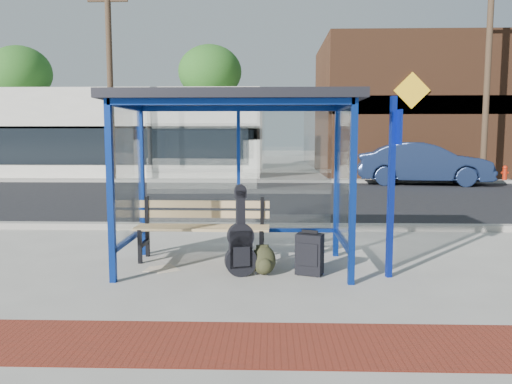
{
  "coord_description": "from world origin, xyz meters",
  "views": [
    {
      "loc": [
        0.5,
        -6.86,
        1.84
      ],
      "look_at": [
        0.28,
        0.2,
        1.05
      ],
      "focal_mm": 35.0,
      "sensor_mm": 36.0,
      "label": 1
    }
  ],
  "objects_px": {
    "fire_hydrant": "(505,173)",
    "suitcase": "(309,254)",
    "guitar_bag": "(241,245)",
    "backpack": "(264,261)",
    "parked_car": "(423,164)",
    "bench": "(203,224)"
  },
  "relations": [
    {
      "from": "guitar_bag",
      "to": "suitcase",
      "type": "distance_m",
      "value": 0.93
    },
    {
      "from": "parked_car",
      "to": "fire_hydrant",
      "type": "height_order",
      "value": "parked_car"
    },
    {
      "from": "parked_car",
      "to": "bench",
      "type": "bearing_deg",
      "value": 157.92
    },
    {
      "from": "suitcase",
      "to": "fire_hydrant",
      "type": "bearing_deg",
      "value": 77.61
    },
    {
      "from": "backpack",
      "to": "bench",
      "type": "bearing_deg",
      "value": 127.92
    },
    {
      "from": "parked_car",
      "to": "fire_hydrant",
      "type": "bearing_deg",
      "value": -60.82
    },
    {
      "from": "parked_car",
      "to": "backpack",
      "type": "bearing_deg",
      "value": 162.81
    },
    {
      "from": "guitar_bag",
      "to": "fire_hydrant",
      "type": "distance_m",
      "value": 17.55
    },
    {
      "from": "guitar_bag",
      "to": "fire_hydrant",
      "type": "height_order",
      "value": "guitar_bag"
    },
    {
      "from": "fire_hydrant",
      "to": "suitcase",
      "type": "bearing_deg",
      "value": -122.57
    },
    {
      "from": "suitcase",
      "to": "backpack",
      "type": "distance_m",
      "value": 0.62
    },
    {
      "from": "bench",
      "to": "parked_car",
      "type": "bearing_deg",
      "value": 61.06
    },
    {
      "from": "backpack",
      "to": "parked_car",
      "type": "distance_m",
      "value": 14.13
    },
    {
      "from": "suitcase",
      "to": "fire_hydrant",
      "type": "distance_m",
      "value": 16.97
    },
    {
      "from": "backpack",
      "to": "fire_hydrant",
      "type": "distance_m",
      "value": 17.32
    },
    {
      "from": "suitcase",
      "to": "backpack",
      "type": "height_order",
      "value": "suitcase"
    },
    {
      "from": "backpack",
      "to": "fire_hydrant",
      "type": "height_order",
      "value": "fire_hydrant"
    },
    {
      "from": "fire_hydrant",
      "to": "guitar_bag",
      "type": "bearing_deg",
      "value": -124.92
    },
    {
      "from": "backpack",
      "to": "guitar_bag",
      "type": "bearing_deg",
      "value": -175.68
    },
    {
      "from": "parked_car",
      "to": "fire_hydrant",
      "type": "relative_size",
      "value": 7.44
    },
    {
      "from": "bench",
      "to": "fire_hydrant",
      "type": "xyz_separation_m",
      "value": [
        10.67,
        13.5,
        -0.17
      ]
    },
    {
      "from": "backpack",
      "to": "fire_hydrant",
      "type": "bearing_deg",
      "value": 45.12
    }
  ]
}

